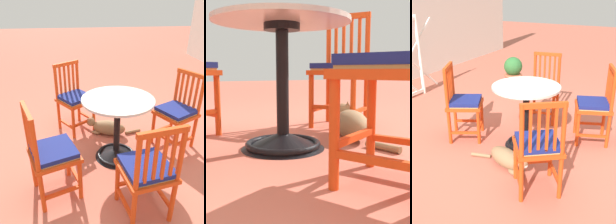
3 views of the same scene
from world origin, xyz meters
TOP-DOWN VIEW (x-y plane):
  - ground_plane at (0.00, 0.00)m, footprint 24.00×24.00m
  - cafe_table at (-0.06, 0.04)m, footprint 0.76×0.76m
  - orange_chair_by_planter at (-0.22, 0.79)m, footprint 0.54×0.54m
  - orange_chair_at_corner at (-0.76, -0.41)m, footprint 0.56×0.56m
  - orange_chair_facing_out at (0.42, -0.63)m, footprint 0.51×0.51m
  - orange_chair_near_fence at (0.73, 0.14)m, footprint 0.46×0.46m
  - tabby_cat at (-0.57, -0.01)m, footprint 0.35×0.74m
  - terracotta_planter at (1.58, 1.06)m, footprint 0.32×0.32m

SIDE VIEW (x-z plane):
  - ground_plane at x=0.00m, z-range 0.00..0.00m
  - tabby_cat at x=-0.57m, z-range -0.02..0.21m
  - cafe_table at x=-0.06m, z-range -0.08..0.65m
  - terracotta_planter at x=1.58m, z-range 0.02..0.64m
  - orange_chair_by_planter at x=-0.22m, z-range -0.01..0.90m
  - orange_chair_at_corner at x=-0.76m, z-range -0.01..0.90m
  - orange_chair_facing_out at x=0.42m, z-range -0.01..0.90m
  - orange_chair_near_fence at x=0.73m, z-range -0.01..0.90m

